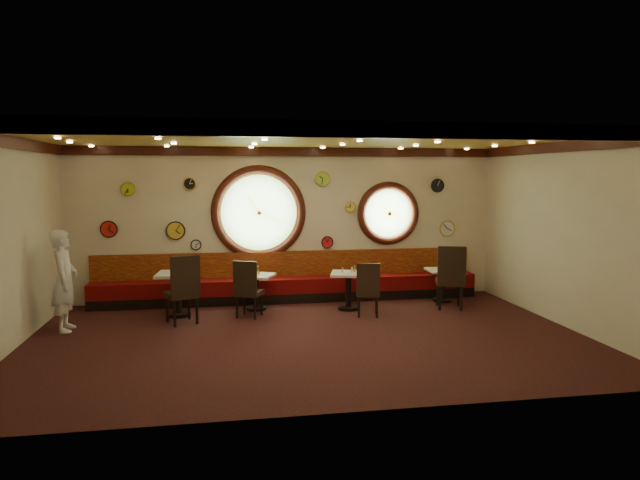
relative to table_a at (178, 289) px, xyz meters
The scene contains 50 objects.
floor 2.90m from the table_a, 39.64° to the right, with size 9.00×6.00×0.00m, color black.
ceiling 3.92m from the table_a, 39.64° to the right, with size 9.00×6.00×0.02m, color gold.
wall_back 2.72m from the table_a, 28.15° to the left, with size 9.00×0.02×3.20m, color beige.
wall_front 5.41m from the table_a, 65.48° to the right, with size 9.00×0.02×3.20m, color beige.
wall_left 3.13m from the table_a, 141.60° to the right, with size 0.02×6.00×3.20m, color beige.
wall_right 7.03m from the table_a, 15.22° to the right, with size 0.02×6.00×3.20m, color beige.
molding_back 3.58m from the table_a, 27.12° to the left, with size 9.00×0.10×0.18m, color #341009.
molding_front 5.86m from the table_a, 65.25° to the right, with size 9.00×0.10×0.18m, color #341009.
molding_left 3.89m from the table_a, 140.98° to the right, with size 0.10×6.00×0.18m, color #341009.
molding_right 7.37m from the table_a, 15.33° to the right, with size 0.10×6.00×0.18m, color #341009.
banquette_base 2.41m from the table_a, 22.18° to the left, with size 8.00×0.55×0.20m, color black.
banquette_seat 2.38m from the table_a, 22.18° to the left, with size 8.00×0.55×0.30m, color #5A0709.
banquette_back 2.48m from the table_a, 26.92° to the left, with size 8.00×0.10×0.55m, color #620807.
porthole_left_glass 2.39m from the table_a, 36.22° to the left, with size 1.66×1.66×0.02m, color #86BF72.
porthole_left_frame 2.38m from the table_a, 35.87° to the left, with size 1.98×1.98×0.18m, color #341009.
porthole_left_ring 2.37m from the table_a, 35.16° to the left, with size 1.61×1.61×0.03m, color gold.
porthole_right_glass 4.73m from the table_a, 14.92° to the left, with size 1.10×1.10×0.02m, color #86BF72.
porthole_right_frame 4.73m from the table_a, 14.73° to the left, with size 1.38×1.38×0.18m, color #341009.
porthole_right_ring 4.72m from the table_a, 14.37° to the left, with size 1.09×1.09×0.03m, color gold.
wall_clock_0 2.08m from the table_a, 140.91° to the left, with size 0.32×0.32×0.03m, color red.
wall_clock_1 5.94m from the table_a, 11.19° to the left, with size 0.34×0.34×0.03m, color silver.
wall_clock_2 5.92m from the table_a, 11.68° to the left, with size 0.28×0.28×0.03m, color black.
wall_clock_3 3.99m from the table_a, 17.76° to the left, with size 0.22×0.22×0.03m, color #D4C946.
wall_clock_4 1.51m from the table_a, 95.02° to the left, with size 0.36×0.36×0.03m, color gold.
wall_clock_5 3.76m from the table_a, 21.08° to the left, with size 0.30×0.30×0.03m, color #A3D141.
wall_clock_6 2.38m from the table_a, 131.33° to the left, with size 0.26×0.26×0.03m, color #ABD129.
wall_clock_7 2.25m from the table_a, 80.02° to the left, with size 0.24×0.24×0.03m, color black.
wall_clock_8 1.36m from the table_a, 75.21° to the left, with size 0.20×0.20×0.03m, color silver.
wall_clock_9 3.33m from the table_a, 20.44° to the left, with size 0.24×0.24×0.03m, color red.
table_a is the anchor object (origin of this frame).
table_b 1.50m from the table_a, ahead, with size 0.83×0.83×0.70m.
table_c 3.26m from the table_a, ahead, with size 0.82×0.82×0.73m.
table_d 5.36m from the table_a, ahead, with size 0.64×0.64×0.68m.
chair_a 0.70m from the table_a, 77.21° to the right, with size 0.68×0.68×0.76m.
chair_b 1.33m from the table_a, 16.71° to the right, with size 0.60×0.60×0.66m.
chair_c 3.55m from the table_a, 10.86° to the right, with size 0.51×0.51×0.63m.
chair_d 5.24m from the table_a, ahead, with size 0.65×0.65×0.78m.
condiment_a_salt 0.38m from the table_a, 130.78° to the left, with size 0.04×0.04×0.10m, color silver.
condiment_b_salt 1.49m from the table_a, 11.97° to the left, with size 0.04×0.04×0.10m, color silver.
condiment_c_salt 3.15m from the table_a, ahead, with size 0.04×0.04×0.10m, color silver.
condiment_d_salt 5.31m from the table_a, ahead, with size 0.04×0.04×0.11m, color silver.
condiment_a_pepper 0.36m from the table_a, 17.52° to the right, with size 0.04×0.04×0.10m, color silver.
condiment_b_pepper 1.50m from the table_a, ahead, with size 0.04×0.04×0.11m, color silver.
condiment_c_pepper 3.34m from the table_a, ahead, with size 0.04×0.04×0.11m, color silver.
condiment_d_pepper 5.33m from the table_a, ahead, with size 0.03×0.03×0.10m, color silver.
condiment_a_bottle 0.41m from the table_a, 66.27° to the left, with size 0.05×0.05×0.14m, color gold.
condiment_b_bottle 1.57m from the table_a, 10.93° to the left, with size 0.05×0.05×0.15m, color gold.
condiment_c_bottle 3.40m from the table_a, ahead, with size 0.04×0.04×0.14m, color gold.
condiment_d_bottle 5.47m from the table_a, ahead, with size 0.04×0.04×0.14m, color gold.
waiter 1.97m from the table_a, 158.32° to the right, with size 0.63×0.41×1.72m, color white.
Camera 1 is at (-1.36, -8.94, 2.63)m, focal length 32.00 mm.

